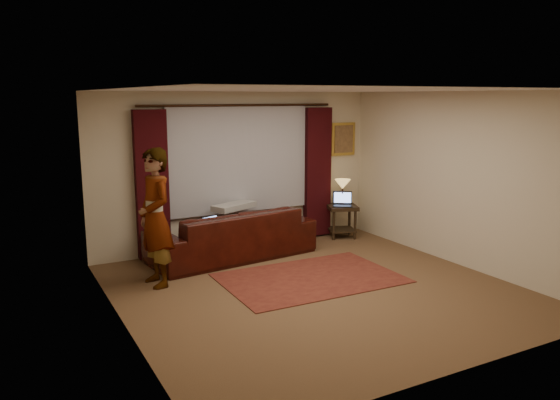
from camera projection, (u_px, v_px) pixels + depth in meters
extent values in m
cube|color=brown|center=(316.00, 290.00, 7.24)|extent=(5.00, 5.00, 0.01)
cube|color=silver|center=(319.00, 90.00, 6.75)|extent=(5.00, 5.00, 0.02)
cube|color=beige|center=(238.00, 170.00, 9.16)|extent=(5.00, 0.02, 2.60)
cube|color=beige|center=(467.00, 237.00, 4.83)|extent=(5.00, 0.02, 2.60)
cube|color=beige|center=(119.00, 212.00, 5.83)|extent=(0.02, 5.00, 2.60)
cube|color=beige|center=(459.00, 179.00, 8.16)|extent=(0.02, 5.00, 2.60)
cube|color=#A4A4AC|center=(240.00, 159.00, 9.07)|extent=(2.50, 0.05, 1.80)
cube|color=black|center=(152.00, 185.00, 8.39)|extent=(0.50, 0.14, 2.30)
cube|color=black|center=(317.00, 172.00, 9.78)|extent=(0.50, 0.14, 2.30)
cylinder|color=black|center=(240.00, 105.00, 8.86)|extent=(0.04, 0.04, 3.40)
cube|color=gold|center=(343.00, 139.00, 10.02)|extent=(0.50, 0.04, 0.60)
imported|color=black|center=(232.00, 225.00, 8.59)|extent=(2.73, 1.42, 1.05)
cube|color=#9F9D98|center=(234.00, 189.00, 8.79)|extent=(0.83, 0.60, 0.09)
ellipsoid|color=brown|center=(284.00, 214.00, 8.92)|extent=(0.51, 0.41, 0.20)
cube|color=maroon|center=(310.00, 278.00, 7.68)|extent=(2.47, 1.67, 0.01)
cube|color=black|center=(342.00, 221.00, 9.89)|extent=(0.65, 0.65, 0.59)
imported|color=#9F9D98|center=(155.00, 218.00, 7.26)|extent=(0.61, 0.61, 1.86)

